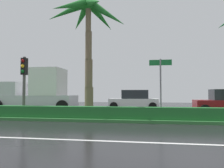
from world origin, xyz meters
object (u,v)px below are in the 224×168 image
object	(u,v)px
palm_tree_mid_left	(88,20)
car_in_traffic_leading	(134,100)
box_truck_lead	(38,92)
traffic_signal_median_left	(24,75)
street_name_sign	(161,80)

from	to	relation	value
palm_tree_mid_left	car_in_traffic_leading	size ratio (longest dim) A/B	1.67
palm_tree_mid_left	box_truck_lead	bearing A→B (deg)	141.46
palm_tree_mid_left	traffic_signal_median_left	world-z (taller)	palm_tree_mid_left
street_name_sign	box_truck_lead	world-z (taller)	box_truck_lead
traffic_signal_median_left	car_in_traffic_leading	bearing A→B (deg)	54.84
palm_tree_mid_left	street_name_sign	distance (m)	5.75
box_truck_lead	car_in_traffic_leading	size ratio (longest dim) A/B	1.49
street_name_sign	palm_tree_mid_left	bearing A→B (deg)	161.04
traffic_signal_median_left	car_in_traffic_leading	world-z (taller)	traffic_signal_median_left
traffic_signal_median_left	street_name_sign	distance (m)	7.59
street_name_sign	box_truck_lead	xyz separation A→B (m)	(-9.60, 5.77, -0.53)
palm_tree_mid_left	car_in_traffic_leading	bearing A→B (deg)	71.93
palm_tree_mid_left	car_in_traffic_leading	xyz separation A→B (m)	(2.32, 7.10, -4.96)
street_name_sign	car_in_traffic_leading	bearing A→B (deg)	102.16
box_truck_lead	car_in_traffic_leading	xyz separation A→B (m)	(7.76, 2.75, -0.72)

